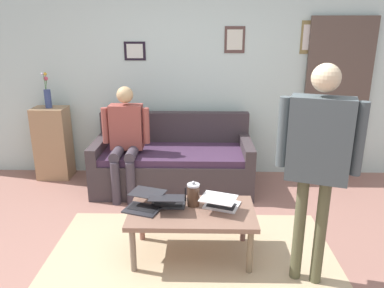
{
  "coord_description": "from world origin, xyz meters",
  "views": [
    {
      "loc": [
        -0.08,
        2.67,
        1.94
      ],
      "look_at": [
        -0.01,
        -0.89,
        0.8
      ],
      "focal_mm": 34.91,
      "sensor_mm": 36.0,
      "label": 1
    }
  ],
  "objects": [
    {
      "name": "flower_vase",
      "position": [
        1.83,
        -1.93,
        1.1
      ],
      "size": [
        0.08,
        0.1,
        0.44
      ],
      "color": "#35467C",
      "rests_on": "side_shelf"
    },
    {
      "name": "couch",
      "position": [
        0.24,
        -1.65,
        0.31
      ],
      "size": [
        1.89,
        0.87,
        0.88
      ],
      "color": "#3B3135",
      "rests_on": "ground_plane"
    },
    {
      "name": "french_press",
      "position": [
        -0.03,
        -0.27,
        0.53
      ],
      "size": [
        0.13,
        0.11,
        0.23
      ],
      "color": "#4C3323",
      "rests_on": "coffee_table"
    },
    {
      "name": "ground_plane",
      "position": [
        0.0,
        0.0,
        0.0
      ],
      "size": [
        7.68,
        7.68,
        0.0
      ],
      "primitive_type": "plane",
      "color": "#98685C"
    },
    {
      "name": "laptop_center",
      "position": [
        0.19,
        -0.25,
        0.48
      ],
      "size": [
        0.3,
        0.36,
        0.14
      ],
      "color": "#28282D",
      "rests_on": "coffee_table"
    },
    {
      "name": "laptop_right",
      "position": [
        0.39,
        -0.21,
        0.48
      ],
      "size": [
        0.38,
        0.4,
        0.12
      ],
      "color": "#28282D",
      "rests_on": "coffee_table"
    },
    {
      "name": "coffee_table",
      "position": [
        -0.02,
        -0.17,
        0.38
      ],
      "size": [
        1.07,
        0.6,
        0.43
      ],
      "color": "#805D4D",
      "rests_on": "ground_plane"
    },
    {
      "name": "laptop_left",
      "position": [
        -0.27,
        -0.23,
        0.48
      ],
      "size": [
        0.39,
        0.42,
        0.13
      ],
      "color": "silver",
      "rests_on": "coffee_table"
    },
    {
      "name": "side_shelf",
      "position": [
        1.83,
        -1.93,
        0.47
      ],
      "size": [
        0.42,
        0.32,
        0.94
      ],
      "color": "#A5805A",
      "rests_on": "ground_plane"
    },
    {
      "name": "back_wall",
      "position": [
        -0.0,
        -2.2,
        1.35
      ],
      "size": [
        7.04,
        0.11,
        2.7
      ],
      "color": "silver",
      "rests_on": "ground_plane"
    },
    {
      "name": "person_seated",
      "position": [
        0.77,
        -1.42,
        0.73
      ],
      "size": [
        0.55,
        0.51,
        1.28
      ],
      "color": "#3E3641",
      "rests_on": "ground_plane"
    },
    {
      "name": "interior_door",
      "position": [
        -1.84,
        -2.11,
        1.02
      ],
      "size": [
        0.82,
        0.09,
        2.05
      ],
      "color": "brown",
      "rests_on": "ground_plane"
    },
    {
      "name": "area_rug",
      "position": [
        -0.02,
        -0.07,
        0.0
      ],
      "size": [
        2.51,
        1.66,
        0.01
      ],
      "primitive_type": "cube",
      "color": "tan",
      "rests_on": "ground_plane"
    },
    {
      "name": "person_standing",
      "position": [
        -0.93,
        0.14,
        1.09
      ],
      "size": [
        0.58,
        0.32,
        1.7
      ],
      "color": "brown",
      "rests_on": "ground_plane"
    }
  ]
}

